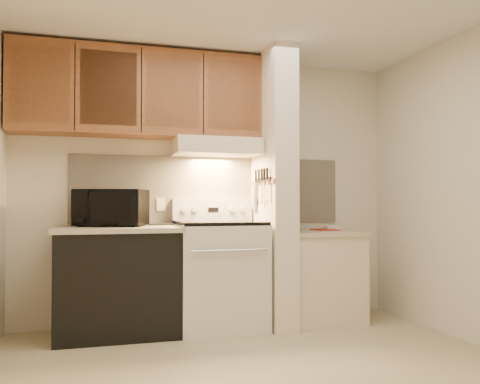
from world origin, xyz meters
name	(u,v)px	position (x,y,z in m)	size (l,w,h in m)	color
floor	(261,369)	(0.00, 0.00, 0.00)	(3.60, 3.60, 0.00)	#BCB18A
wall_back	(211,189)	(0.00, 1.50, 1.25)	(3.60, 0.02, 2.50)	beige
backsplash	(211,190)	(0.00, 1.49, 1.24)	(2.60, 0.02, 0.63)	beige
range_body	(219,276)	(0.00, 1.16, 0.46)	(0.76, 0.65, 0.92)	silver
oven_window	(229,277)	(0.00, 0.84, 0.50)	(0.50, 0.01, 0.30)	black
oven_handle	(230,251)	(0.00, 0.80, 0.72)	(0.02, 0.02, 0.65)	silver
cooktop	(220,223)	(0.00, 1.16, 0.94)	(0.74, 0.64, 0.03)	black
range_backguard	(212,210)	(0.00, 1.44, 1.05)	(0.76, 0.08, 0.20)	silver
range_display	(213,210)	(0.00, 1.40, 1.05)	(0.10, 0.01, 0.04)	black
range_knob_left_outer	(184,210)	(-0.28, 1.40, 1.05)	(0.05, 0.05, 0.02)	silver
range_knob_left_inner	(194,210)	(-0.18, 1.40, 1.05)	(0.05, 0.05, 0.02)	silver
range_knob_right_inner	(232,210)	(0.18, 1.40, 1.05)	(0.05, 0.05, 0.02)	silver
range_knob_right_outer	(242,210)	(0.28, 1.40, 1.05)	(0.05, 0.05, 0.02)	silver
dishwasher_front	(118,283)	(-0.88, 1.17, 0.43)	(1.00, 0.63, 0.87)	black
left_countertop	(118,229)	(-0.88, 1.17, 0.89)	(1.04, 0.67, 0.04)	#BFB69C
spoon_rest	(162,224)	(-0.48, 1.36, 0.92)	(0.23, 0.07, 0.02)	black
teal_jar	(80,221)	(-1.19, 1.39, 0.96)	(0.09, 0.09, 0.09)	#1D5D62
outlet	(161,204)	(-0.48, 1.48, 1.10)	(0.08, 0.01, 0.12)	beige
microwave	(111,208)	(-0.93, 1.31, 1.07)	(0.58, 0.39, 0.32)	black
partition_pillar	(274,188)	(0.51, 1.15, 1.25)	(0.22, 0.70, 2.50)	#F1E3CE
pillar_trim	(262,182)	(0.39, 1.15, 1.30)	(0.01, 0.70, 0.04)	brown
knife_strip	(263,180)	(0.39, 1.10, 1.32)	(0.02, 0.42, 0.04)	black
knife_blade_a	(268,191)	(0.38, 0.93, 1.22)	(0.01, 0.04, 0.16)	silver
knife_handle_a	(267,173)	(0.38, 0.95, 1.37)	(0.02, 0.02, 0.10)	black
knife_blade_b	(264,192)	(0.38, 1.03, 1.21)	(0.01, 0.04, 0.18)	silver
knife_handle_b	(264,174)	(0.38, 1.02, 1.37)	(0.02, 0.02, 0.10)	black
knife_blade_c	(262,193)	(0.38, 1.10, 1.20)	(0.01, 0.04, 0.20)	silver
knife_handle_c	(262,174)	(0.38, 1.09, 1.37)	(0.02, 0.02, 0.10)	black
knife_blade_d	(258,191)	(0.38, 1.19, 1.22)	(0.01, 0.04, 0.16)	silver
knife_handle_d	(259,175)	(0.38, 1.17, 1.37)	(0.02, 0.02, 0.10)	black
knife_blade_e	(256,193)	(0.38, 1.27, 1.21)	(0.01, 0.04, 0.18)	silver
knife_handle_e	(256,175)	(0.38, 1.26, 1.37)	(0.02, 0.02, 0.10)	black
oven_mitt	(254,197)	(0.38, 1.32, 1.17)	(0.03, 0.09, 0.22)	gray
right_cab_base	(320,278)	(0.97, 1.15, 0.40)	(0.70, 0.60, 0.81)	beige
right_countertop	(320,233)	(0.97, 1.15, 0.83)	(0.74, 0.64, 0.04)	#BFB69C
red_folder	(325,230)	(1.07, 1.25, 0.85)	(0.20, 0.27, 0.01)	#B62211
white_box	(332,228)	(1.19, 1.33, 0.87)	(0.14, 0.09, 0.04)	white
range_hood	(216,147)	(0.00, 1.28, 1.62)	(0.78, 0.44, 0.15)	beige
hood_lip	(222,150)	(0.00, 1.07, 1.58)	(0.78, 0.04, 0.06)	beige
upper_cabinets	(140,94)	(-0.69, 1.32, 2.08)	(2.18, 0.33, 0.77)	brown
cab_door_a	(40,84)	(-1.51, 1.17, 2.08)	(0.46, 0.01, 0.63)	brown
cab_gap_a	(75,86)	(-1.23, 1.16, 2.08)	(0.01, 0.01, 0.73)	black
cab_door_b	(109,88)	(-0.96, 1.17, 2.08)	(0.46, 0.01, 0.63)	brown
cab_gap_b	(141,90)	(-0.69, 1.16, 2.08)	(0.01, 0.01, 0.73)	black
cab_door_c	(173,92)	(-0.42, 1.17, 2.08)	(0.46, 0.01, 0.63)	brown
cab_gap_c	(204,94)	(-0.14, 1.16, 2.08)	(0.01, 0.01, 0.73)	black
cab_door_d	(233,95)	(0.13, 1.17, 2.08)	(0.46, 0.01, 0.63)	brown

